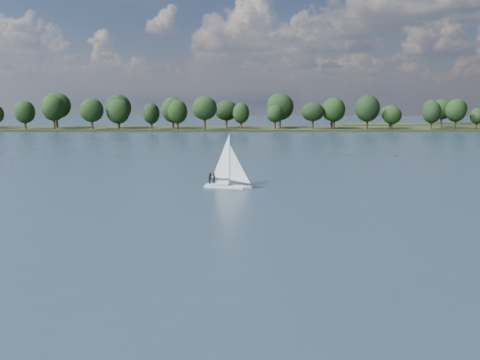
% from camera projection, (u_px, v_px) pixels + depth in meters
% --- Properties ---
extents(ground, '(700.00, 700.00, 0.00)m').
position_uv_depth(ground, '(240.00, 153.00, 124.77)').
color(ground, '#233342').
rests_on(ground, ground).
extents(far_shore, '(660.00, 40.00, 1.50)m').
position_uv_depth(far_shore, '(241.00, 129.00, 235.59)').
color(far_shore, black).
rests_on(far_shore, ground).
extents(sailboat, '(6.36, 3.23, 8.06)m').
position_uv_depth(sailboat, '(225.00, 172.00, 74.57)').
color(sailboat, white).
rests_on(sailboat, ground).
extents(treeline, '(562.77, 74.28, 18.29)m').
position_uv_depth(treeline, '(229.00, 111.00, 231.02)').
color(treeline, black).
rests_on(treeline, ground).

